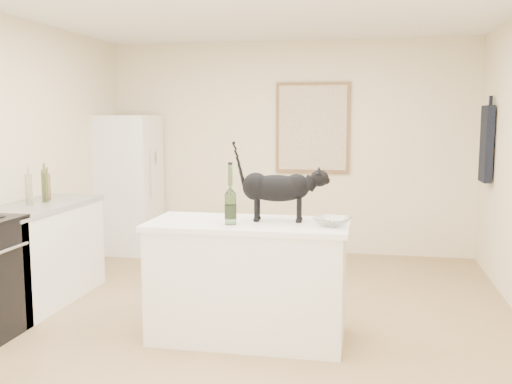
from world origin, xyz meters
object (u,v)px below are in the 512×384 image
at_px(glass_bowl, 332,222).
at_px(fridge, 129,184).
at_px(black_cat, 277,192).
at_px(wine_bottle, 230,197).

bearing_deg(glass_bowl, fridge, 135.77).
relative_size(black_cat, glass_bowl, 2.43).
distance_m(fridge, glass_bowl, 3.74).
bearing_deg(fridge, wine_bottle, -54.01).
bearing_deg(glass_bowl, black_cat, 162.51).
height_order(wine_bottle, glass_bowl, wine_bottle).
relative_size(wine_bottle, glass_bowl, 1.53).
bearing_deg(black_cat, fridge, 129.39).
distance_m(black_cat, glass_bowl, 0.49).
bearing_deg(fridge, glass_bowl, -44.23).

